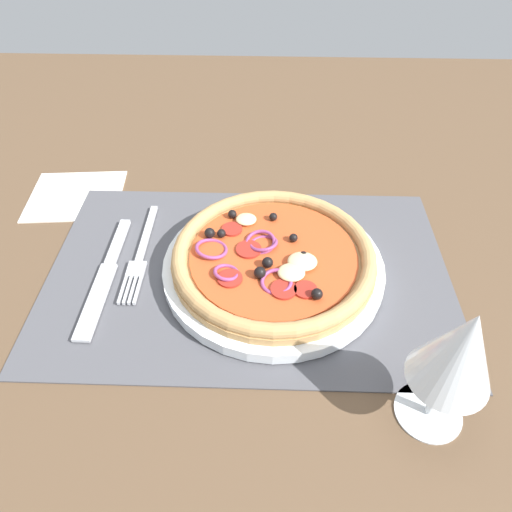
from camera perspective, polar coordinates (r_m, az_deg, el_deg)
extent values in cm
cube|color=brown|center=(58.89, -0.89, -2.84)|extent=(190.00, 140.00, 2.40)
cube|color=#4C4C51|center=(57.87, -0.90, -1.89)|extent=(49.69, 32.41, 0.40)
cylinder|color=white|center=(57.05, 2.13, -1.41)|extent=(27.03, 27.03, 1.49)
cylinder|color=tan|center=(56.17, 2.16, -0.52)|extent=(24.71, 24.71, 1.00)
torus|color=tan|center=(55.57, 2.18, 0.11)|extent=(24.54, 24.54, 1.80)
cylinder|color=#C64C23|center=(55.71, 2.18, -0.05)|extent=(20.26, 20.26, 0.30)
ellipsoid|color=beige|center=(60.01, -1.23, 4.54)|extent=(2.68, 2.41, 0.80)
ellipsoid|color=beige|center=(53.08, 4.37, -2.02)|extent=(3.17, 2.85, 0.95)
ellipsoid|color=beige|center=(54.37, 5.72, -0.67)|extent=(3.50, 3.15, 1.05)
sphere|color=black|center=(55.13, 5.85, 0.07)|extent=(1.02, 1.02, 1.02)
sphere|color=black|center=(57.86, -5.72, 2.84)|extent=(1.33, 1.33, 1.33)
sphere|color=black|center=(53.81, 1.43, -0.80)|extent=(1.32, 1.32, 1.32)
sphere|color=black|center=(57.84, -4.28, 2.80)|extent=(1.11, 1.11, 1.11)
sphere|color=black|center=(60.24, 2.14, 4.85)|extent=(1.06, 1.06, 1.06)
sphere|color=black|center=(57.27, 4.63, 2.24)|extent=(1.07, 1.07, 1.07)
sphere|color=black|center=(52.60, 0.48, -2.06)|extent=(1.40, 1.40, 1.40)
sphere|color=black|center=(60.65, -2.94, 5.18)|extent=(1.13, 1.13, 1.13)
sphere|color=black|center=(50.94, 7.52, -4.65)|extent=(1.28, 1.28, 1.28)
torus|color=#8E3D75|center=(56.77, 0.92, 1.57)|extent=(3.71, 3.60, 1.65)
torus|color=#8E3D75|center=(52.29, 2.54, -3.18)|extent=(3.72, 3.71, 1.08)
torus|color=#8E3D75|center=(53.34, -3.67, -2.04)|extent=(3.17, 3.09, 1.39)
torus|color=#8E3D75|center=(56.93, 0.55, 1.72)|extent=(3.92, 3.85, 1.48)
torus|color=#8E3D75|center=(56.31, -5.51, 0.89)|extent=(4.09, 4.03, 1.50)
cylinder|color=#A3281E|center=(56.14, -1.04, 0.83)|extent=(3.11, 3.11, 0.30)
cylinder|color=#A3281E|center=(58.98, -2.97, 3.32)|extent=(2.63, 2.63, 0.30)
cylinder|color=#A3281E|center=(52.82, -3.22, -2.76)|extent=(2.87, 2.87, 0.30)
cylinder|color=#A3281E|center=(51.69, 3.41, -4.13)|extent=(2.97, 2.97, 0.30)
cylinder|color=#A3281E|center=(51.87, 6.12, -4.14)|extent=(2.63, 2.63, 0.30)
cube|color=silver|center=(64.19, -13.27, 2.78)|extent=(0.96, 11.16, 0.44)
cube|color=silver|center=(59.42, -14.52, -1.59)|extent=(2.21, 2.53, 0.44)
cube|color=silver|center=(57.45, -16.09, -4.01)|extent=(0.34, 4.32, 0.44)
cube|color=silver|center=(57.28, -15.51, -4.03)|extent=(0.34, 4.32, 0.44)
cube|color=silver|center=(57.11, -14.93, -4.06)|extent=(0.34, 4.32, 0.44)
cube|color=silver|center=(56.95, -14.35, -4.08)|extent=(0.34, 4.32, 0.44)
cube|color=silver|center=(63.68, -16.61, 1.69)|extent=(1.40, 8.41, 0.62)
cube|color=silver|center=(57.26, -19.06, -5.16)|extent=(2.13, 11.62, 0.44)
cylinder|color=silver|center=(49.71, 20.40, -17.49)|extent=(6.40, 6.40, 0.40)
cylinder|color=silver|center=(47.06, 21.38, -15.59)|extent=(0.80, 0.80, 6.00)
cone|color=silver|center=(41.34, 23.98, -10.38)|extent=(7.20, 7.20, 8.50)
cone|color=red|center=(42.09, 23.59, -11.17)|extent=(5.07, 5.07, 5.72)
cube|color=silver|center=(74.82, -21.29, 6.99)|extent=(14.40, 13.17, 0.36)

